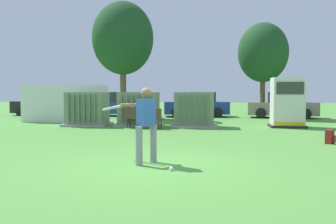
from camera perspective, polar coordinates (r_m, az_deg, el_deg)
name	(u,v)px	position (r m, az deg, el deg)	size (l,w,h in m)	color
ground_plane	(150,165)	(8.43, -2.76, -8.12)	(96.00, 96.00, 0.00)	#51933D
fence_panel	(64,104)	(20.28, -15.84, 1.22)	(4.80, 0.12, 2.00)	white
transformer_west	(87,109)	(18.22, -12.37, 0.39)	(2.10, 1.70, 1.62)	#9E9B93
transformer_mid_west	(139,110)	(17.69, -4.54, 0.37)	(2.10, 1.70, 1.62)	#9E9B93
transformer_mid_east	(194,110)	(17.25, 4.12, 0.30)	(2.10, 1.70, 1.62)	#9E9B93
generator_enclosure	(287,103)	(17.96, 17.97, 1.38)	(1.60, 1.40, 2.30)	#262626
park_bench	(143,117)	(16.41, -3.83, -0.73)	(1.84, 0.80, 0.92)	#4C3828
batter	(144,121)	(8.43, -3.68, -1.43)	(1.48, 1.10, 1.74)	gray
sports_ball	(171,169)	(7.76, 0.53, -8.77)	(0.09, 0.09, 0.09)	white
backpack	(330,137)	(12.76, 23.78, -3.56)	(0.37, 0.38, 0.44)	maroon
tree_left	(123,39)	(22.89, -7.01, 11.22)	(3.71, 3.71, 7.09)	brown
tree_center_left	(263,53)	(23.87, 14.49, 8.87)	(3.10, 3.10, 5.92)	brown
parked_car_leftmost	(45,105)	(26.98, -18.56, 1.11)	(4.30, 2.12, 1.62)	black
parked_car_left_of_center	(120,105)	(25.10, -7.37, 1.10)	(4.39, 2.33, 1.62)	navy
parked_car_right_of_center	(197,105)	(24.35, 4.45, 1.06)	(4.39, 2.33, 1.62)	navy
parked_car_rightmost	(283,106)	(24.26, 17.41, 0.91)	(4.39, 2.33, 1.62)	gray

